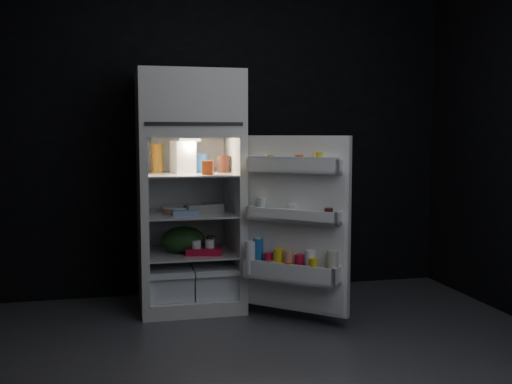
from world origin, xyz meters
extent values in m
cube|color=#48484C|center=(0.00, 0.00, 0.00)|extent=(4.00, 3.40, 0.00)
cube|color=black|center=(0.00, 1.70, 1.35)|extent=(4.00, 0.00, 2.70)
cube|color=black|center=(0.00, -1.70, 1.35)|extent=(4.00, 0.00, 2.70)
cube|color=white|center=(-0.25, 1.30, 0.05)|extent=(0.76, 0.70, 0.10)
cube|color=white|center=(-0.60, 1.30, 0.70)|extent=(0.05, 0.70, 1.20)
cube|color=white|center=(0.11, 1.30, 0.70)|extent=(0.05, 0.70, 1.20)
cube|color=white|center=(-0.25, 1.62, 0.70)|extent=(0.66, 0.05, 1.20)
cube|color=white|center=(-0.25, 1.30, 1.33)|extent=(0.76, 0.70, 0.06)
cube|color=white|center=(-0.25, 1.30, 1.57)|extent=(0.76, 0.70, 0.42)
cube|color=black|center=(-0.25, 0.95, 1.39)|extent=(0.68, 0.01, 0.02)
cube|color=white|center=(-0.57, 1.28, 0.70)|extent=(0.01, 0.65, 1.20)
cube|color=white|center=(0.08, 1.28, 0.70)|extent=(0.01, 0.65, 1.20)
cube|color=white|center=(-0.25, 1.28, 1.30)|extent=(0.66, 0.65, 0.01)
cube|color=white|center=(-0.25, 1.28, 0.10)|extent=(0.66, 0.65, 0.01)
cube|color=white|center=(-0.25, 1.28, 1.02)|extent=(0.65, 0.63, 0.01)
cube|color=white|center=(-0.25, 1.28, 0.72)|extent=(0.65, 0.63, 0.01)
cube|color=white|center=(-0.25, 1.28, 0.42)|extent=(0.65, 0.63, 0.01)
cube|color=white|center=(-0.41, 1.30, 0.22)|extent=(0.32, 0.59, 0.22)
cube|color=white|center=(-0.08, 1.30, 0.22)|extent=(0.32, 0.59, 0.22)
cube|color=white|center=(-0.41, 0.97, 0.31)|extent=(0.32, 0.02, 0.03)
cube|color=white|center=(-0.08, 0.97, 0.31)|extent=(0.32, 0.02, 0.03)
cube|color=#FFE5B2|center=(-0.25, 1.23, 1.28)|extent=(0.14, 0.14, 0.02)
cube|color=white|center=(0.43, 0.71, 0.70)|extent=(0.60, 0.55, 1.22)
cube|color=white|center=(0.41, 0.69, 0.70)|extent=(0.54, 0.49, 1.18)
cube|color=white|center=(0.38, 0.66, 1.07)|extent=(0.56, 0.52, 0.02)
cube|color=white|center=(0.36, 0.64, 1.11)|extent=(0.52, 0.47, 0.10)
cube|color=white|center=(0.63, 0.44, 1.11)|extent=(0.08, 0.08, 0.10)
cube|color=white|center=(0.14, 0.88, 1.11)|extent=(0.08, 0.08, 0.10)
cube|color=white|center=(0.38, 0.66, 0.73)|extent=(0.57, 0.53, 0.02)
cube|color=white|center=(0.35, 0.63, 0.77)|extent=(0.52, 0.47, 0.09)
cube|color=white|center=(0.63, 0.44, 0.77)|extent=(0.08, 0.09, 0.09)
cube|color=white|center=(0.14, 0.88, 0.77)|extent=(0.08, 0.09, 0.09)
cube|color=white|center=(0.37, 0.64, 0.33)|extent=(0.60, 0.56, 0.02)
cube|color=white|center=(0.33, 0.60, 0.38)|extent=(0.52, 0.47, 0.13)
cube|color=white|center=(0.61, 0.42, 0.38)|extent=(0.11, 0.12, 0.13)
cube|color=white|center=(0.12, 0.86, 0.38)|extent=(0.11, 0.12, 0.13)
cube|color=white|center=(0.38, 0.66, 1.16)|extent=(0.55, 0.51, 0.02)
cylinder|color=yellow|center=(0.52, 0.54, 1.14)|extent=(0.08, 0.08, 0.12)
cylinder|color=#C84517|center=(0.41, 0.63, 1.13)|extent=(0.08, 0.08, 0.10)
cylinder|color=yellow|center=(0.25, 0.78, 1.13)|extent=(0.08, 0.08, 0.10)
cylinder|color=#32170E|center=(0.57, 0.48, 0.79)|extent=(0.08, 0.08, 0.09)
cylinder|color=silver|center=(0.38, 0.66, 0.80)|extent=(0.08, 0.08, 0.10)
cylinder|color=silver|center=(0.20, 0.82, 0.81)|extent=(0.08, 0.08, 0.13)
cylinder|color=beige|center=(0.59, 0.44, 0.45)|extent=(0.11, 0.11, 0.22)
cylinder|color=white|center=(0.47, 0.55, 0.44)|extent=(0.10, 0.10, 0.20)
cylinder|color=#B20F29|center=(0.41, 0.60, 0.42)|extent=(0.09, 0.09, 0.17)
cylinder|color=tan|center=(0.35, 0.66, 0.44)|extent=(0.10, 0.10, 0.19)
cylinder|color=yellow|center=(0.29, 0.71, 0.44)|extent=(0.10, 0.10, 0.19)
cylinder|color=#B20F29|center=(0.23, 0.76, 0.42)|extent=(0.09, 0.09, 0.16)
cylinder|color=#2062B2|center=(0.18, 0.82, 0.46)|extent=(0.10, 0.10, 0.25)
cylinder|color=yellow|center=(0.47, 0.49, 0.42)|extent=(0.08, 0.08, 0.16)
cylinder|color=#C84517|center=(0.34, 0.61, 0.40)|extent=(0.08, 0.08, 0.11)
cylinder|color=silver|center=(0.24, 0.71, 0.40)|extent=(0.08, 0.08, 0.11)
cylinder|color=white|center=(0.12, 0.81, 0.46)|extent=(0.10, 0.10, 0.23)
cylinder|color=white|center=(0.18, 0.82, 0.58)|extent=(0.05, 0.05, 0.02)
cube|color=white|center=(-0.29, 1.29, 1.15)|extent=(0.19, 0.19, 0.24)
cylinder|color=#2062B2|center=(-0.16, 1.34, 1.10)|extent=(0.12, 0.12, 0.14)
cylinder|color=#32170E|center=(0.02, 1.28, 1.09)|extent=(0.12, 0.12, 0.13)
cylinder|color=orange|center=(-0.48, 1.41, 1.14)|extent=(0.11, 0.11, 0.22)
cube|color=#C84517|center=(-0.14, 1.08, 1.08)|extent=(0.09, 0.08, 0.10)
cube|color=gray|center=(-0.15, 1.21, 0.76)|extent=(0.30, 0.17, 0.07)
cylinder|color=tan|center=(-0.31, 1.31, 0.75)|extent=(0.35, 0.35, 0.04)
cube|color=#7E96C3|center=(-0.30, 1.12, 0.75)|extent=(0.19, 0.11, 0.04)
cube|color=beige|center=(-0.05, 1.47, 0.75)|extent=(0.12, 0.10, 0.05)
ellipsoid|color=#193815|center=(-0.30, 1.27, 0.52)|extent=(0.37, 0.33, 0.20)
cube|color=#B20F29|center=(-0.16, 1.15, 0.45)|extent=(0.29, 0.20, 0.05)
cylinder|color=#B20F29|center=(-0.06, 1.42, 0.47)|extent=(0.07, 0.07, 0.09)
cylinder|color=silver|center=(-0.06, 1.39, 0.47)|extent=(0.08, 0.08, 0.09)
camera|label=1|loc=(-0.79, -3.21, 1.32)|focal=42.00mm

